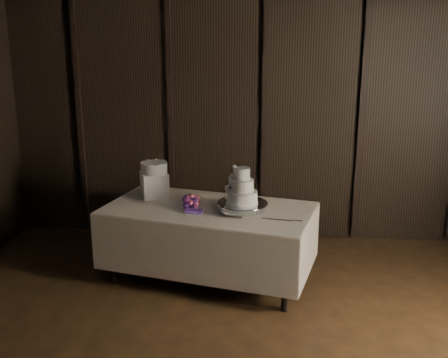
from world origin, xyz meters
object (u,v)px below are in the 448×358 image
at_px(display_table, 209,240).
at_px(wedding_cake, 240,189).
at_px(small_cake, 154,168).
at_px(cake_stand, 242,207).
at_px(bouquet, 191,203).
at_px(box_pedestal, 155,185).

bearing_deg(display_table, wedding_cake, -7.21).
xyz_separation_m(wedding_cake, small_cake, (-0.91, 0.44, 0.08)).
bearing_deg(small_cake, display_table, -28.23).
relative_size(display_table, small_cake, 7.95).
height_order(cake_stand, bouquet, bouquet).
bearing_deg(cake_stand, bouquet, 174.00).
bearing_deg(display_table, small_cake, 165.18).
xyz_separation_m(wedding_cake, bouquet, (-0.47, 0.07, -0.17)).
relative_size(cake_stand, wedding_cake, 1.42).
distance_m(bouquet, small_cake, 0.62).
bearing_deg(box_pedestal, cake_stand, -24.43).
relative_size(bouquet, small_cake, 1.37).
bearing_deg(display_table, cake_stand, -3.56).
relative_size(bouquet, box_pedestal, 1.44).
height_order(display_table, cake_stand, cake_stand).
distance_m(display_table, box_pedestal, 0.83).
bearing_deg(wedding_cake, small_cake, 159.13).
bearing_deg(bouquet, cake_stand, -6.00).
distance_m(cake_stand, box_pedestal, 1.03).
bearing_deg(cake_stand, wedding_cake, -150.26).
distance_m(box_pedestal, small_cake, 0.18).
bearing_deg(small_cake, cake_stand, -24.43).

